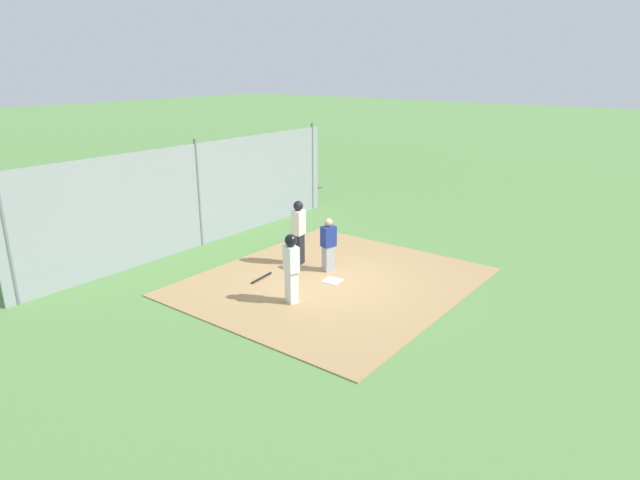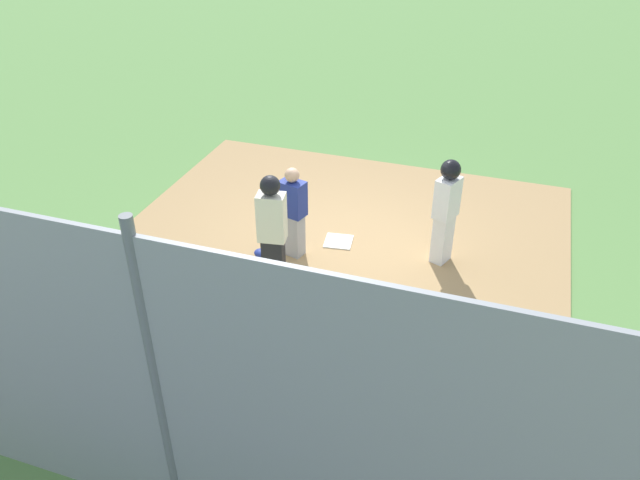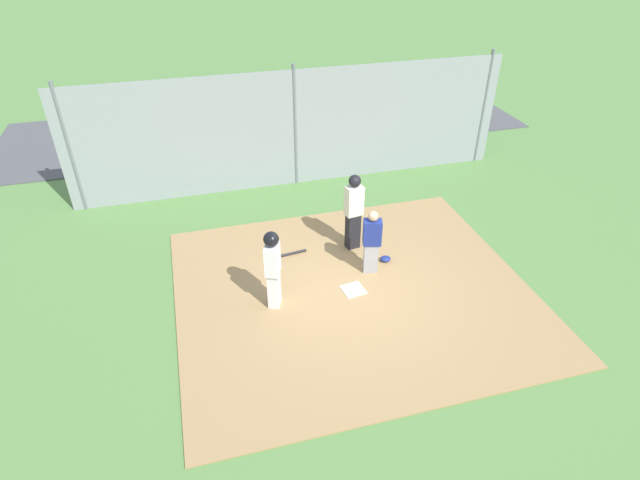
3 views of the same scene
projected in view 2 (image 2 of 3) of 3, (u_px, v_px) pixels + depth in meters
ground_plane at (338, 243)px, 10.25m from camera, size 140.00×140.00×0.00m
dirt_infield at (338, 243)px, 10.25m from camera, size 7.20×6.40×0.03m
home_plate at (339, 241)px, 10.23m from camera, size 0.50×0.50×0.02m
catcher at (293, 212)px, 9.54m from camera, size 0.43×0.35×1.49m
umpire at (272, 233)px, 8.61m from camera, size 0.42×0.32×1.84m
runner at (446, 205)px, 9.27m from camera, size 0.38×0.45×1.71m
baseball_bat at (375, 311)px, 8.67m from camera, size 0.85×0.16×0.06m
catcher_mask at (262, 253)px, 9.85m from camera, size 0.24×0.20×0.12m
backstop_fence at (160, 395)px, 5.27m from camera, size 12.00×0.10×3.35m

